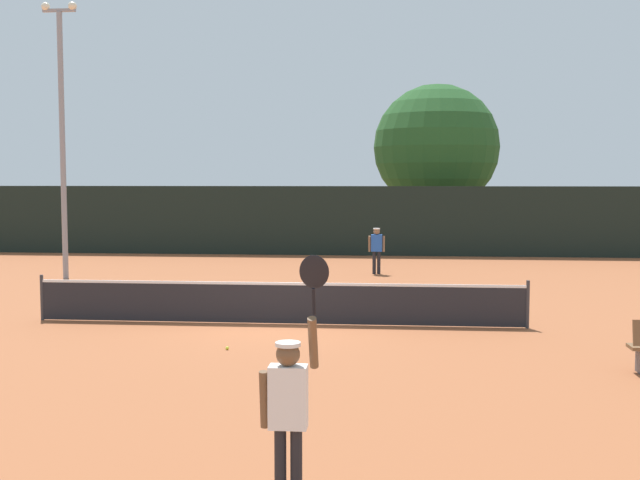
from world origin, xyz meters
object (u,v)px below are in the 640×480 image
(player_serving, at_px, (289,399))
(tennis_ball, at_px, (227,348))
(light_pole, at_px, (62,124))
(large_tree, at_px, (436,147))
(player_receiving, at_px, (377,246))
(parked_car_near, at_px, (474,228))

(player_serving, bearing_deg, tennis_ball, 106.68)
(player_serving, xyz_separation_m, light_pole, (-9.78, 17.48, 3.95))
(light_pole, distance_m, large_tree, 18.93)
(player_serving, distance_m, tennis_ball, 7.60)
(player_serving, height_order, large_tree, large_tree)
(tennis_ball, bearing_deg, player_receiving, 77.89)
(parked_car_near, bearing_deg, player_serving, -94.33)
(player_receiving, xyz_separation_m, large_tree, (2.68, 11.66, 3.86))
(player_serving, distance_m, large_tree, 31.64)
(player_receiving, bearing_deg, parked_car_near, -109.46)
(player_receiving, distance_m, light_pole, 11.28)
(player_serving, distance_m, parked_car_near, 33.47)
(player_receiving, relative_size, tennis_ball, 23.55)
(player_receiving, distance_m, large_tree, 12.57)
(large_tree, bearing_deg, player_serving, -95.81)
(large_tree, xyz_separation_m, parked_car_near, (2.07, 1.79, -4.06))
(tennis_ball, distance_m, large_tree, 25.10)
(large_tree, bearing_deg, light_pole, -133.24)
(large_tree, relative_size, parked_car_near, 1.82)
(player_serving, height_order, parked_car_near, player_serving)
(light_pole, height_order, large_tree, light_pole)
(player_serving, bearing_deg, light_pole, 119.24)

